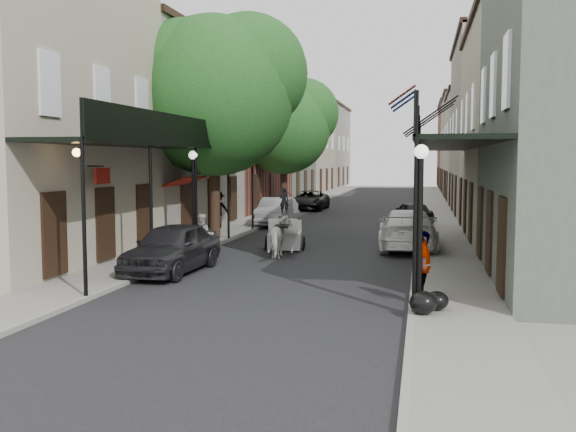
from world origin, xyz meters
The scene contains 24 objects.
ground centered at (0.00, 0.00, 0.00)m, with size 140.00×140.00×0.00m, color gray.
road centered at (0.00, 20.00, 0.01)m, with size 8.00×90.00×0.01m, color black.
sidewalk_left centered at (-5.00, 20.00, 0.06)m, with size 2.20×90.00×0.12m, color gray.
sidewalk_right centered at (5.00, 20.00, 0.06)m, with size 2.20×90.00×0.12m, color gray.
building_row_left centered at (-8.60, 30.00, 5.25)m, with size 5.00×80.00×10.50m, color #9E947E.
building_row_right centered at (8.60, 30.00, 5.25)m, with size 5.00×80.00×10.50m, color gray.
gallery_left centered at (-4.79, 6.98, 4.05)m, with size 2.20×18.05×4.88m.
gallery_right centered at (4.79, 6.98, 4.05)m, with size 2.20×18.05×4.88m.
tree_near centered at (-4.20, 10.18, 6.49)m, with size 7.31×6.80×9.63m.
tree_far centered at (-4.25, 24.18, 5.84)m, with size 6.45×6.00×8.61m.
lamppost_right_near centered at (4.10, -2.00, 2.05)m, with size 0.32×0.32×3.71m.
lamppost_left centered at (-4.10, 6.00, 2.05)m, with size 0.32×0.32×3.71m.
lamppost_right_far centered at (4.10, 18.00, 2.05)m, with size 0.32×0.32×3.71m.
horse centered at (-0.78, 6.00, 0.74)m, with size 0.79×1.74×1.47m, color silver.
carriage centered at (-1.12, 8.27, 0.96)m, with size 1.70×2.33×2.46m.
pedestrian_walking centered at (-3.50, 5.31, 0.79)m, with size 0.77×0.60×1.58m, color #A2A098.
pedestrian_sidewalk_left centered at (-5.80, 14.06, 1.03)m, with size 1.18×0.68×1.83m, color gray.
pedestrian_sidewalk_right centered at (4.20, -0.72, 0.96)m, with size 0.98×0.41×1.67m, color gray.
car_left_near centered at (-3.43, 2.23, 0.78)m, with size 1.83×4.56×1.55m, color black.
car_left_mid centered at (-3.47, 16.88, 0.74)m, with size 1.57×4.50×1.48m, color #99999E.
car_left_far centered at (-3.60, 27.88, 0.68)m, with size 2.26×4.90×1.36m, color black.
car_right_near centered at (3.60, 9.00, 0.79)m, with size 2.21×5.43×1.57m, color silver.
car_right_far centered at (3.60, 19.00, 0.64)m, with size 1.50×3.73×1.27m, color black.
trash_bags centered at (4.32, -2.03, 0.36)m, with size 0.87×1.02×0.52m.
Camera 1 is at (4.13, -16.32, 3.49)m, focal length 40.00 mm.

